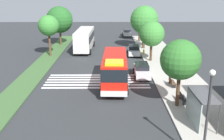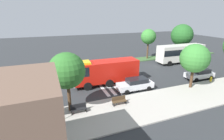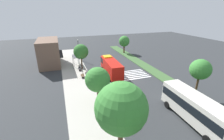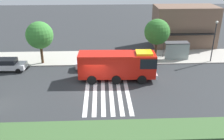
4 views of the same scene
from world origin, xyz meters
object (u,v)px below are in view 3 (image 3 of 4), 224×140
bench_near_shelter (80,68)px  parked_car_east (100,79)px  transit_bus (194,107)px  street_lamp (78,48)px  fire_hydrant (111,118)px  bench_west_of_shelter (83,75)px  fire_truck (111,66)px  sidewalk_tree_west (121,108)px  median_tree_center (124,41)px  sidewalk_tree_east (81,52)px  bus_stop_shelter (77,59)px  parked_car_mid (121,112)px  sidewalk_tree_center (98,80)px  median_tree_west (200,70)px

bench_near_shelter → parked_car_east: bearing=-160.3°
transit_bus → street_lamp: street_lamp is taller
fire_hydrant → bench_west_of_shelter: bearing=4.5°
fire_truck → parked_car_east: bearing=135.7°
sidewalk_tree_west → fire_hydrant: (4.60, -0.50, -4.75)m
median_tree_center → fire_hydrant: size_ratio=8.07×
bench_west_of_shelter → sidewalk_tree_east: 6.51m
fire_truck → fire_hydrant: size_ratio=13.54×
street_lamp → bus_stop_shelter: bearing=166.6°
transit_bus → bus_stop_shelter: bearing=-155.8°
bus_stop_shelter → median_tree_center: size_ratio=0.62×
transit_bus → parked_car_mid: bearing=-112.8°
bench_near_shelter → sidewalk_tree_center: (-15.34, -0.70, 3.58)m
fire_truck → fire_hydrant: fire_truck is taller
bus_stop_shelter → sidewalk_tree_west: size_ratio=0.46×
bench_west_of_shelter → sidewalk_tree_center: sidewalk_tree_center is taller
fire_truck → median_tree_center: bearing=-30.2°
sidewalk_tree_center → transit_bus: bearing=-126.1°
bench_west_of_shelter → street_lamp: bearing=-4.7°
parked_car_mid → sidewalk_tree_west: sidewalk_tree_west is taller
fire_truck → bench_near_shelter: 8.04m
transit_bus → sidewalk_tree_east: (23.87, 10.65, 2.27)m
median_tree_west → sidewalk_tree_center: bearing=78.4°
street_lamp → bench_west_of_shelter: bearing=175.3°
bench_west_of_shelter → bench_near_shelter: bearing=0.0°
fire_truck → parked_car_mid: 14.95m
bench_west_of_shelter → median_tree_center: (15.99, -16.51, 3.40)m
bench_near_shelter → bench_west_of_shelter: 4.45m
bench_west_of_shelter → sidewalk_tree_center: size_ratio=0.27×
parked_car_mid → sidewalk_tree_center: 5.63m
street_lamp → sidewalk_tree_center: bearing=179.0°
bench_west_of_shelter → street_lamp: 13.60m
bus_stop_shelter → bench_west_of_shelter: size_ratio=2.19×
sidewalk_tree_east → sidewalk_tree_west: bearing=180.0°
transit_bus → sidewalk_tree_center: size_ratio=1.71×
bench_west_of_shelter → fire_hydrant: bearing=-175.5°
parked_car_east → bench_near_shelter: parked_car_east is taller
parked_car_east → transit_bus: bearing=-149.6°
transit_bus → street_lamp: bearing=-160.8°
sidewalk_tree_west → sidewalk_tree_east: size_ratio=1.25×
parked_car_east → transit_bus: transit_bus is taller
sidewalk_tree_center → bench_near_shelter: bearing=2.6°
bus_stop_shelter → sidewalk_tree_west: sidewalk_tree_west is taller
transit_bus → street_lamp: size_ratio=1.72×
fire_truck → transit_bus: (-18.31, -5.06, 0.18)m
fire_truck → bench_west_of_shelter: size_ratio=5.93×
fire_truck → sidewalk_tree_east: 8.26m
fire_truck → parked_car_east: size_ratio=1.97×
fire_truck → median_tree_west: (-13.77, -10.22, 2.95)m
median_tree_west → parked_car_east: bearing=52.3°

